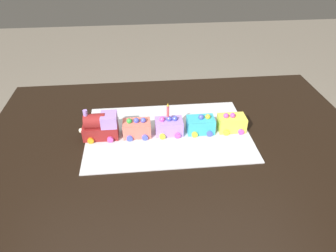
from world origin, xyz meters
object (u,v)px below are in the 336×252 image
(cake_car_flatbed_turquoise, at_px, (201,125))
(birthday_candle, at_px, (168,110))
(cake_locomotive, at_px, (100,126))
(cake_car_caboose_lemon, at_px, (232,123))
(dining_table, at_px, (176,164))
(cake_car_tanker_lavender, at_px, (169,126))
(cake_car_hopper_coral, at_px, (137,128))

(cake_car_flatbed_turquoise, height_order, birthday_candle, birthday_candle)
(cake_locomotive, xyz_separation_m, cake_car_caboose_lemon, (0.48, 0.00, -0.02))
(dining_table, xyz_separation_m, cake_car_tanker_lavender, (-0.02, 0.05, 0.14))
(cake_car_hopper_coral, height_order, cake_car_caboose_lemon, same)
(dining_table, height_order, cake_car_tanker_lavender, cake_car_tanker_lavender)
(cake_car_hopper_coral, bearing_deg, dining_table, -20.52)
(cake_locomotive, bearing_deg, dining_table, -11.00)
(cake_car_flatbed_turquoise, distance_m, cake_car_caboose_lemon, 0.12)
(cake_car_caboose_lemon, bearing_deg, dining_table, -166.30)
(cake_locomotive, xyz_separation_m, cake_car_flatbed_turquoise, (0.37, 0.00, -0.02))
(dining_table, distance_m, birthday_candle, 0.22)
(dining_table, distance_m, cake_locomotive, 0.32)
(cake_car_flatbed_turquoise, xyz_separation_m, birthday_candle, (-0.12, 0.00, 0.07))
(cake_car_tanker_lavender, height_order, cake_car_caboose_lemon, same)
(dining_table, bearing_deg, cake_car_tanker_lavender, 112.32)
(cake_locomotive, bearing_deg, cake_car_flatbed_turquoise, 0.00)
(dining_table, bearing_deg, cake_car_hopper_coral, 159.48)
(dining_table, height_order, cake_car_hopper_coral, cake_car_hopper_coral)
(cake_car_flatbed_turquoise, height_order, cake_car_caboose_lemon, same)
(cake_car_hopper_coral, relative_size, cake_car_flatbed_turquoise, 1.00)
(cake_locomotive, relative_size, cake_car_hopper_coral, 1.40)
(cake_car_tanker_lavender, height_order, birthday_candle, birthday_candle)
(cake_car_hopper_coral, bearing_deg, cake_car_flatbed_turquoise, 0.00)
(cake_car_caboose_lemon, bearing_deg, cake_car_tanker_lavender, 180.00)
(cake_locomotive, bearing_deg, cake_car_caboose_lemon, 0.00)
(cake_car_hopper_coral, distance_m, birthday_candle, 0.13)
(birthday_candle, bearing_deg, cake_car_caboose_lemon, 0.00)
(cake_car_caboose_lemon, height_order, birthday_candle, birthday_candle)
(cake_car_flatbed_turquoise, bearing_deg, cake_car_tanker_lavender, 180.00)
(cake_car_tanker_lavender, xyz_separation_m, birthday_candle, (-0.00, 0.00, 0.07))
(cake_car_tanker_lavender, xyz_separation_m, cake_car_caboose_lemon, (0.24, 0.00, -0.00))
(cake_locomotive, distance_m, cake_car_hopper_coral, 0.13)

